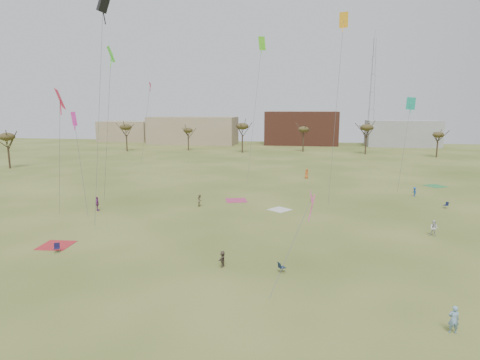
% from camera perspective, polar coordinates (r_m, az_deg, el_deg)
% --- Properties ---
extents(ground, '(260.00, 260.00, 0.00)m').
position_cam_1_polar(ground, '(33.93, -3.43, -12.79)').
color(ground, '#3F5219').
rests_on(ground, ground).
extents(spectator_fore_b, '(0.75, 0.88, 1.61)m').
position_cam_1_polar(spectator_fore_b, '(55.05, -5.73, -2.90)').
color(spectator_fore_b, '#7E7250').
rests_on(spectator_fore_b, ground).
extents(spectator_fore_c, '(0.47, 1.30, 1.38)m').
position_cam_1_polar(spectator_fore_c, '(34.49, -2.51, -11.16)').
color(spectator_fore_c, brown).
rests_on(spectator_fore_c, ground).
extents(flyer_mid_c, '(0.65, 0.44, 1.74)m').
position_cam_1_polar(flyer_mid_c, '(28.20, 28.15, -17.12)').
color(flyer_mid_c, '#7196BC').
rests_on(flyer_mid_c, ground).
extents(spectator_mid_d, '(0.78, 1.18, 1.86)m').
position_cam_1_polar(spectator_mid_d, '(55.54, -19.67, -3.21)').
color(spectator_mid_d, '#903C8C').
rests_on(spectator_mid_d, ground).
extents(spectator_mid_e, '(1.02, 0.95, 1.68)m').
position_cam_1_polar(spectator_mid_e, '(46.84, 25.92, -6.21)').
color(spectator_mid_e, silver).
rests_on(spectator_mid_e, ground).
extents(flyer_far_b, '(1.04, 1.07, 1.85)m').
position_cam_1_polar(flyer_far_b, '(77.31, 9.48, 0.90)').
color(flyer_far_b, '#C95D22').
rests_on(flyer_far_b, ground).
extents(flyer_far_c, '(0.72, 1.02, 1.42)m').
position_cam_1_polar(flyer_far_c, '(66.29, 23.60, -1.55)').
color(flyer_far_c, '#214A99').
rests_on(flyer_far_c, ground).
extents(blanket_red, '(3.10, 3.10, 0.03)m').
position_cam_1_polar(blanket_red, '(43.56, -24.73, -8.46)').
color(blanket_red, red).
rests_on(blanket_red, ground).
extents(blanket_cream, '(3.40, 3.40, 0.03)m').
position_cam_1_polar(blanket_cream, '(53.27, 5.68, -4.24)').
color(blanket_cream, silver).
rests_on(blanket_cream, ground).
extents(blanket_plum, '(3.72, 3.72, 0.03)m').
position_cam_1_polar(blanket_plum, '(58.27, -0.54, -2.93)').
color(blanket_plum, '#B63863').
rests_on(blanket_plum, ground).
extents(blanket_olive, '(4.14, 4.14, 0.03)m').
position_cam_1_polar(blanket_olive, '(76.64, 26.07, -0.79)').
color(blanket_olive, '#2F8241').
rests_on(blanket_olive, ground).
extents(camp_chair_left, '(0.69, 0.71, 0.87)m').
position_cam_1_polar(camp_chair_left, '(41.42, -24.65, -9.03)').
color(camp_chair_left, '#171336').
rests_on(camp_chair_left, ground).
extents(camp_chair_center, '(0.73, 0.72, 0.87)m').
position_cam_1_polar(camp_chair_center, '(33.68, 5.95, -12.53)').
color(camp_chair_center, '#142139').
rests_on(camp_chair_center, ground).
extents(camp_chair_right, '(0.71, 0.68, 0.87)m').
position_cam_1_polar(camp_chair_right, '(60.38, 27.26, -3.36)').
color(camp_chair_right, '#151E3C').
rests_on(camp_chair_right, ground).
extents(kites_aloft, '(61.15, 58.57, 23.92)m').
position_cam_1_polar(kites_aloft, '(48.91, -7.22, 16.88)').
color(kites_aloft, '#FBA71A').
rests_on(kites_aloft, ground).
extents(tree_line, '(117.44, 49.32, 8.91)m').
position_cam_1_polar(tree_line, '(110.17, 4.33, 6.98)').
color(tree_line, '#3A2B1E').
rests_on(tree_line, ground).
extents(building_tan, '(32.00, 14.00, 10.00)m').
position_cam_1_polar(building_tan, '(151.62, -6.69, 7.03)').
color(building_tan, '#937F60').
rests_on(building_tan, ground).
extents(building_brick, '(26.00, 16.00, 12.00)m').
position_cam_1_polar(building_brick, '(150.61, 8.75, 7.34)').
color(building_brick, brown).
rests_on(building_brick, ground).
extents(building_grey, '(24.00, 12.00, 9.00)m').
position_cam_1_polar(building_grey, '(152.28, 22.09, 6.18)').
color(building_grey, gray).
rests_on(building_grey, ground).
extents(building_tan_west, '(20.00, 12.00, 8.00)m').
position_cam_1_polar(building_tan_west, '(168.86, -15.91, 6.69)').
color(building_tan_west, '#937F60').
rests_on(building_tan_west, ground).
extents(radio_tower, '(1.51, 1.72, 41.00)m').
position_cam_1_polar(radio_tower, '(157.21, 18.27, 11.89)').
color(radio_tower, '#9EA3A8').
rests_on(radio_tower, ground).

